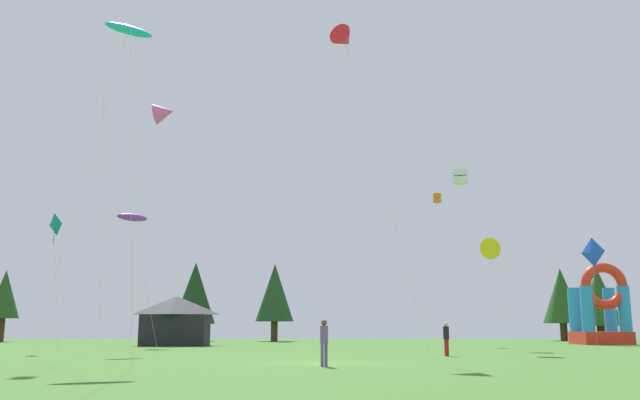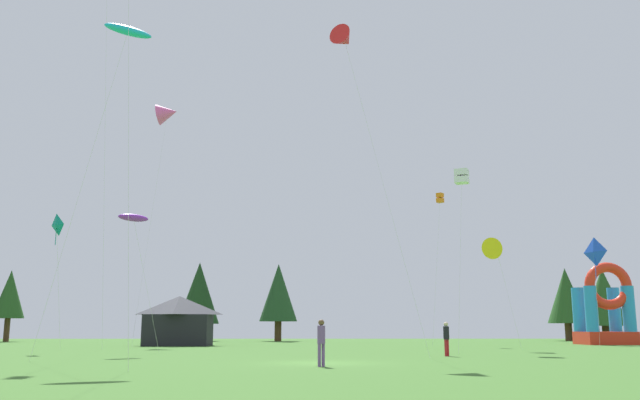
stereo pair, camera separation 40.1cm
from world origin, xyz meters
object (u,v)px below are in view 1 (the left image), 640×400
Objects in this scene: kite_teal_diamond at (53,226)px; person_near_camera at (446,336)px; kite_cyan_parafoil at (129,30)px; kite_yellow_delta at (494,247)px; kite_orange_box at (437,199)px; person_far_side at (324,338)px; kite_purple_parafoil at (132,218)px; kite_red_delta at (344,39)px; inflatable_blue_arch at (601,313)px; kite_blue_diamond at (591,254)px; festival_tent at (176,321)px; kite_white_box at (460,177)px; kite_pink_delta at (164,113)px.

person_near_camera is at bearing -15.60° from kite_teal_diamond.
kite_cyan_parafoil reaches higher than kite_teal_diamond.
kite_yellow_delta is 13.49m from kite_orange_box.
kite_yellow_delta is 4.34× the size of person_far_side.
kite_purple_parafoil reaches higher than person_near_camera.
person_near_camera is at bearing -3.04° from kite_red_delta.
person_near_camera is at bearing -119.57° from kite_yellow_delta.
kite_red_delta is (18.16, -6.26, 10.04)m from kite_teal_diamond.
inflatable_blue_arch is (25.47, 32.45, 1.65)m from person_far_side.
inflatable_blue_arch is at bearing 45.50° from kite_yellow_delta.
kite_blue_diamond is (34.43, 0.24, -1.63)m from kite_teal_diamond.
festival_tent is (-36.70, -3.08, -0.70)m from inflatable_blue_arch.
kite_white_box reaches higher than festival_tent.
kite_orange_box is 0.56× the size of kite_pink_delta.
kite_teal_diamond reaches higher than person_near_camera.
kite_pink_delta is 2.87× the size of kite_purple_parafoil.
kite_yellow_delta is 19.17m from inflatable_blue_arch.
kite_pink_delta is 1.40× the size of kite_cyan_parafoil.
kite_teal_diamond is at bearing 150.47° from kite_purple_parafoil.
kite_purple_parafoil is (5.79, -3.28, 0.05)m from kite_teal_diamond.
kite_white_box is 1.45× the size of kite_purple_parafoil.
kite_white_box is at bearing 30.76° from kite_cyan_parafoil.
kite_pink_delta is (-25.51, 5.15, 9.44)m from kite_orange_box.
inflatable_blue_arch is at bearing 64.92° from kite_blue_diamond.
kite_pink_delta is at bearing 120.69° from kite_red_delta.
kite_teal_diamond is 15.76m from festival_tent.
kite_cyan_parafoil is 46.59m from inflatable_blue_arch.
kite_white_box is 22.82m from kite_cyan_parafoil.
inflatable_blue_arch reaches higher than festival_tent.
kite_cyan_parafoil is 9.35× the size of person_near_camera.
kite_red_delta is 24.30m from kite_orange_box.
kite_pink_delta reaches higher than kite_blue_diamond.
kite_blue_diamond is at bearing -115.08° from inflatable_blue_arch.
kite_pink_delta is at bearing 140.06° from kite_white_box.
kite_red_delta is at bearing 53.83° from person_far_side.
kite_cyan_parafoil is at bearing -80.55° from kite_purple_parafoil.
kite_orange_box is at bearing 113.84° from kite_blue_diamond.
person_near_camera is at bearing -100.99° from kite_orange_box.
kite_red_delta is at bearing -57.39° from festival_tent.
kite_orange_box is at bearing 51.94° from kite_cyan_parafoil.
kite_white_box reaches higher than inflatable_blue_arch.
kite_white_box reaches higher than kite_blue_diamond.
inflatable_blue_arch is 36.84m from festival_tent.
kite_teal_diamond is at bearing -179.60° from kite_blue_diamond.
kite_white_box is 0.71× the size of kite_cyan_parafoil.
kite_pink_delta reaches higher than kite_yellow_delta.
kite_cyan_parafoil is (-27.38, -11.11, 9.95)m from kite_blue_diamond.
kite_red_delta is 2.38× the size of kite_yellow_delta.
kite_red_delta is at bearing -139.86° from kite_white_box.
kite_pink_delta is 28.10m from kite_purple_parafoil.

